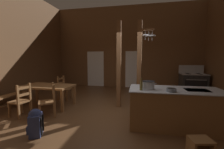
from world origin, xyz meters
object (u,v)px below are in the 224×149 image
(kitchen_island, at_px, (174,108))
(ladderback_chair_near_window, at_px, (21,101))
(step_stool, at_px, (200,146))
(backpack, at_px, (35,122))
(ladderback_chair_by_post, at_px, (64,88))
(dining_table, at_px, (48,88))
(stockpot_on_counter, at_px, (148,85))
(bottle_tall_on_counter, at_px, (141,85))
(bench_along_left_wall, at_px, (3,101))
(stove_range, at_px, (193,83))
(ladderback_chair_at_table_end, at_px, (49,101))
(mixing_bowl_on_counter, at_px, (171,90))

(kitchen_island, height_order, ladderback_chair_near_window, ladderback_chair_near_window)
(step_stool, bearing_deg, backpack, 179.86)
(ladderback_chair_by_post, bearing_deg, ladderback_chair_near_window, -99.26)
(dining_table, height_order, stockpot_on_counter, stockpot_on_counter)
(step_stool, distance_m, bottle_tall_on_counter, 1.55)
(kitchen_island, relative_size, ladderback_chair_by_post, 2.29)
(dining_table, bearing_deg, bench_along_left_wall, -151.70)
(stove_range, xyz_separation_m, step_stool, (-1.41, -4.82, -0.30))
(kitchen_island, relative_size, bottle_tall_on_counter, 7.79)
(ladderback_chair_at_table_end, height_order, stockpot_on_counter, stockpot_on_counter)
(stove_range, height_order, step_stool, stove_range)
(kitchen_island, relative_size, step_stool, 5.29)
(stove_range, height_order, backpack, stove_range)
(backpack, height_order, mixing_bowl_on_counter, mixing_bowl_on_counter)
(dining_table, distance_m, backpack, 2.05)
(ladderback_chair_near_window, bearing_deg, bench_along_left_wall, 163.31)
(ladderback_chair_at_table_end, height_order, mixing_bowl_on_counter, mixing_bowl_on_counter)
(step_stool, bearing_deg, bench_along_left_wall, 167.89)
(bench_along_left_wall, xyz_separation_m, stockpot_on_counter, (4.52, -0.24, 0.73))
(ladderback_chair_by_post, distance_m, ladderback_chair_at_table_end, 1.77)
(ladderback_chair_by_post, xyz_separation_m, backpack, (0.85, -2.70, -0.14))
(bench_along_left_wall, xyz_separation_m, mixing_bowl_on_counter, (5.01, -0.41, 0.66))
(stockpot_on_counter, bearing_deg, kitchen_island, 10.85)
(kitchen_island, xyz_separation_m, bottle_tall_on_counter, (-0.80, -0.25, 0.58))
(kitchen_island, xyz_separation_m, mixing_bowl_on_counter, (-0.15, -0.29, 0.51))
(stockpot_on_counter, bearing_deg, bench_along_left_wall, 176.93)
(kitchen_island, relative_size, stockpot_on_counter, 6.02)
(ladderback_chair_at_table_end, distance_m, backpack, 1.07)
(kitchen_island, bearing_deg, backpack, -161.29)
(ladderback_chair_at_table_end, bearing_deg, step_stool, -15.62)
(ladderback_chair_at_table_end, bearing_deg, ladderback_chair_by_post, 106.09)
(mixing_bowl_on_counter, xyz_separation_m, bottle_tall_on_counter, (-0.66, 0.04, 0.07))
(ladderback_chair_at_table_end, xyz_separation_m, mixing_bowl_on_counter, (3.24, -0.26, 0.52))
(stove_range, height_order, bench_along_left_wall, stove_range)
(ladderback_chair_near_window, height_order, backpack, ladderback_chair_near_window)
(step_stool, xyz_separation_m, bottle_tall_on_counter, (-1.02, 0.78, 0.87))
(kitchen_island, xyz_separation_m, step_stool, (0.21, -1.03, -0.29))
(dining_table, bearing_deg, stockpot_on_counter, -14.88)
(ladderback_chair_near_window, distance_m, backpack, 1.44)
(ladderback_chair_at_table_end, distance_m, bottle_tall_on_counter, 2.66)
(kitchen_island, height_order, ladderback_chair_by_post, ladderback_chair_by_post)
(ladderback_chair_near_window, xyz_separation_m, ladderback_chair_by_post, (0.30, 1.84, 0.00))
(ladderback_chair_near_window, distance_m, mixing_bowl_on_counter, 4.07)
(ladderback_chair_near_window, xyz_separation_m, mixing_bowl_on_counter, (4.03, -0.12, 0.52))
(stockpot_on_counter, bearing_deg, ladderback_chair_near_window, -179.16)
(bottle_tall_on_counter, bearing_deg, ladderback_chair_at_table_end, 175.06)
(kitchen_island, relative_size, ladderback_chair_near_window, 2.29)
(dining_table, bearing_deg, step_stool, -23.25)
(ladderback_chair_by_post, xyz_separation_m, ladderback_chair_at_table_end, (0.49, -1.70, 0.00))
(step_stool, relative_size, bottle_tall_on_counter, 1.47)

